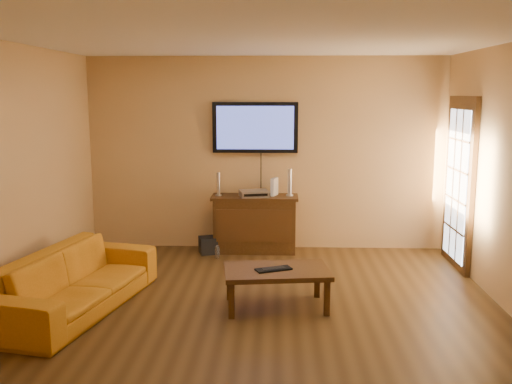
# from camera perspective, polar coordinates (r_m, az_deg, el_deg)

# --- Properties ---
(ground_plane) EXTENTS (5.00, 5.00, 0.00)m
(ground_plane) POSITION_cam_1_polar(r_m,az_deg,el_deg) (5.91, 0.43, -11.91)
(ground_plane) COLOR #392610
(ground_plane) RESTS_ON ground
(room_walls) EXTENTS (5.00, 5.00, 5.00)m
(room_walls) POSITION_cam_1_polar(r_m,az_deg,el_deg) (6.14, 0.64, 5.13)
(room_walls) COLOR tan
(room_walls) RESTS_ON ground
(french_door) EXTENTS (0.07, 1.02, 2.22)m
(french_door) POSITION_cam_1_polar(r_m,az_deg,el_deg) (7.63, 19.63, 0.66)
(french_door) COLOR #361F0C
(french_door) RESTS_ON ground
(media_console) EXTENTS (1.19, 0.46, 0.79)m
(media_console) POSITION_cam_1_polar(r_m,az_deg,el_deg) (7.96, -0.13, -3.17)
(media_console) COLOR #361F0C
(media_console) RESTS_ON ground
(television) EXTENTS (1.19, 0.08, 0.70)m
(television) POSITION_cam_1_polar(r_m,az_deg,el_deg) (7.96, -0.08, 6.46)
(television) COLOR black
(television) RESTS_ON ground
(coffee_table) EXTENTS (1.14, 0.77, 0.41)m
(coffee_table) POSITION_cam_1_polar(r_m,az_deg,el_deg) (5.93, 2.07, -8.17)
(coffee_table) COLOR #361F0C
(coffee_table) RESTS_ON ground
(sofa) EXTENTS (1.06, 2.19, 0.82)m
(sofa) POSITION_cam_1_polar(r_m,az_deg,el_deg) (6.13, -17.60, -7.52)
(sofa) COLOR #C07615
(sofa) RESTS_ON ground
(speaker_left) EXTENTS (0.09, 0.09, 0.32)m
(speaker_left) POSITION_cam_1_polar(r_m,az_deg,el_deg) (7.89, -3.79, 0.69)
(speaker_left) COLOR silver
(speaker_left) RESTS_ON media_console
(speaker_right) EXTENTS (0.10, 0.10, 0.38)m
(speaker_right) POSITION_cam_1_polar(r_m,az_deg,el_deg) (7.88, 3.40, 0.86)
(speaker_right) COLOR silver
(speaker_right) RESTS_ON media_console
(av_receiver) EXTENTS (0.43, 0.35, 0.09)m
(av_receiver) POSITION_cam_1_polar(r_m,az_deg,el_deg) (7.83, -0.21, -0.14)
(av_receiver) COLOR silver
(av_receiver) RESTS_ON media_console
(game_console) EXTENTS (0.11, 0.19, 0.25)m
(game_console) POSITION_cam_1_polar(r_m,az_deg,el_deg) (7.90, 1.85, 0.53)
(game_console) COLOR white
(game_console) RESTS_ON media_console
(subwoofer) EXTENTS (0.29, 0.29, 0.23)m
(subwoofer) POSITION_cam_1_polar(r_m,az_deg,el_deg) (7.96, -4.81, -5.32)
(subwoofer) COLOR black
(subwoofer) RESTS_ON ground
(bottle) EXTENTS (0.07, 0.07, 0.19)m
(bottle) POSITION_cam_1_polar(r_m,az_deg,el_deg) (7.71, -3.91, -6.02)
(bottle) COLOR white
(bottle) RESTS_ON ground
(keyboard) EXTENTS (0.39, 0.27, 0.02)m
(keyboard) POSITION_cam_1_polar(r_m,az_deg,el_deg) (5.87, 1.77, -7.71)
(keyboard) COLOR black
(keyboard) RESTS_ON coffee_table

